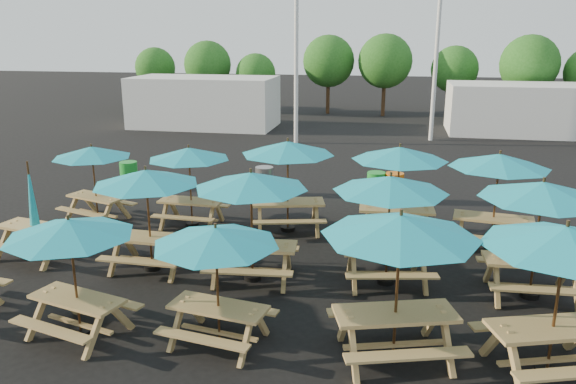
% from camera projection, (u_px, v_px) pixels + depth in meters
% --- Properties ---
extents(ground, '(120.00, 120.00, 0.00)m').
position_uv_depth(ground, '(277.00, 251.00, 13.82)').
color(ground, black).
rests_on(ground, ground).
extents(picnic_unit_1, '(2.12, 1.93, 2.36)m').
position_uv_depth(picnic_unit_1, '(34.00, 219.00, 13.20)').
color(picnic_unit_1, '#A38348').
rests_on(picnic_unit_1, ground).
extents(picnic_unit_2, '(2.70, 2.70, 2.17)m').
position_uv_depth(picnic_unit_2, '(92.00, 156.00, 15.58)').
color(picnic_unit_2, '#A38348').
rests_on(picnic_unit_2, ground).
extents(picnic_unit_3, '(2.66, 2.66, 2.19)m').
position_uv_depth(picnic_unit_3, '(70.00, 234.00, 9.47)').
color(picnic_unit_3, '#A38348').
rests_on(picnic_unit_3, ground).
extents(picnic_unit_4, '(2.40, 2.40, 2.35)m').
position_uv_depth(picnic_unit_4, '(146.00, 182.00, 12.22)').
color(picnic_unit_4, '#A38348').
rests_on(picnic_unit_4, ground).
extents(picnic_unit_5, '(2.30, 2.30, 2.24)m').
position_uv_depth(picnic_unit_5, '(189.00, 157.00, 15.11)').
color(picnic_unit_5, '#A38348').
rests_on(picnic_unit_5, ground).
extents(picnic_unit_6, '(2.46, 2.46, 2.14)m').
position_uv_depth(picnic_unit_6, '(216.00, 242.00, 9.21)').
color(picnic_unit_6, '#A38348').
rests_on(picnic_unit_6, ground).
extents(picnic_unit_7, '(2.60, 2.60, 2.42)m').
position_uv_depth(picnic_unit_7, '(251.00, 186.00, 11.67)').
color(picnic_unit_7, '#A38348').
rests_on(picnic_unit_7, ground).
extents(picnic_unit_8, '(2.98, 2.98, 2.48)m').
position_uv_depth(picnic_unit_8, '(288.00, 152.00, 14.69)').
color(picnic_unit_8, '#A38348').
rests_on(picnic_unit_8, ground).
extents(picnic_unit_9, '(3.11, 3.11, 2.51)m').
position_uv_depth(picnic_unit_9, '(400.00, 233.00, 8.69)').
color(picnic_unit_9, '#A38348').
rests_on(picnic_unit_9, ground).
extents(picnic_unit_10, '(2.77, 2.77, 2.39)m').
position_uv_depth(picnic_unit_10, '(390.00, 189.00, 11.50)').
color(picnic_unit_10, '#A38348').
rests_on(picnic_unit_10, ground).
extents(picnic_unit_11, '(2.51, 2.51, 2.45)m').
position_uv_depth(picnic_unit_11, '(400.00, 158.00, 14.15)').
color(picnic_unit_11, '#A38348').
rests_on(picnic_unit_11, ground).
extents(picnic_unit_12, '(3.11, 3.11, 2.48)m').
position_uv_depth(picnic_unit_12, '(565.00, 245.00, 8.27)').
color(picnic_unit_12, '#A38348').
rests_on(picnic_unit_12, ground).
extents(picnic_unit_13, '(2.54, 2.54, 2.45)m').
position_uv_depth(picnic_unit_13, '(542.00, 196.00, 10.85)').
color(picnic_unit_13, '#A38348').
rests_on(picnic_unit_13, ground).
extents(picnic_unit_14, '(2.72, 2.72, 2.42)m').
position_uv_depth(picnic_unit_14, '(499.00, 165.00, 13.47)').
color(picnic_unit_14, '#A38348').
rests_on(picnic_unit_14, ground).
extents(waste_bin_0, '(0.59, 0.59, 0.95)m').
position_uv_depth(waste_bin_0, '(129.00, 175.00, 19.23)').
color(waste_bin_0, '#1B952D').
rests_on(waste_bin_0, ground).
extents(waste_bin_1, '(0.59, 0.59, 0.95)m').
position_uv_depth(waste_bin_1, '(264.00, 181.00, 18.49)').
color(waste_bin_1, gray).
rests_on(waste_bin_1, ground).
extents(waste_bin_2, '(0.59, 0.59, 0.95)m').
position_uv_depth(waste_bin_2, '(376.00, 187.00, 17.80)').
color(waste_bin_2, '#1B952D').
rests_on(waste_bin_2, ground).
extents(waste_bin_3, '(0.59, 0.59, 0.95)m').
position_uv_depth(waste_bin_3, '(394.00, 188.00, 17.70)').
color(waste_bin_3, '#D8630C').
rests_on(waste_bin_3, ground).
extents(mast_0, '(0.20, 0.20, 12.00)m').
position_uv_depth(mast_0, '(296.00, 14.00, 25.76)').
color(mast_0, silver).
rests_on(mast_0, ground).
extents(mast_1, '(0.20, 0.20, 12.00)m').
position_uv_depth(mast_1, '(439.00, 15.00, 26.48)').
color(mast_1, silver).
rests_on(mast_1, ground).
extents(event_tent_0, '(8.00, 4.00, 2.80)m').
position_uv_depth(event_tent_0, '(205.00, 102.00, 31.89)').
color(event_tent_0, silver).
rests_on(event_tent_0, ground).
extents(event_tent_1, '(7.00, 4.00, 2.60)m').
position_uv_depth(event_tent_1, '(516.00, 109.00, 29.78)').
color(event_tent_1, silver).
rests_on(event_tent_1, ground).
extents(tree_0, '(2.80, 2.80, 4.24)m').
position_uv_depth(tree_0, '(155.00, 68.00, 39.44)').
color(tree_0, '#382314').
rests_on(tree_0, ground).
extents(tree_1, '(3.11, 3.11, 4.72)m').
position_uv_depth(tree_1, '(208.00, 65.00, 37.30)').
color(tree_1, '#382314').
rests_on(tree_1, ground).
extents(tree_2, '(2.59, 2.59, 3.93)m').
position_uv_depth(tree_2, '(256.00, 74.00, 36.60)').
color(tree_2, '#382314').
rests_on(tree_2, ground).
extents(tree_3, '(3.36, 3.36, 5.09)m').
position_uv_depth(tree_3, '(329.00, 61.00, 36.55)').
color(tree_3, '#382314').
rests_on(tree_3, ground).
extents(tree_4, '(3.41, 3.41, 5.17)m').
position_uv_depth(tree_4, '(385.00, 61.00, 35.44)').
color(tree_4, '#382314').
rests_on(tree_4, ground).
extents(tree_5, '(2.94, 2.94, 4.45)m').
position_uv_depth(tree_5, '(455.00, 69.00, 35.19)').
color(tree_5, '#382314').
rests_on(tree_5, ground).
extents(tree_6, '(3.38, 3.38, 5.13)m').
position_uv_depth(tree_6, '(529.00, 64.00, 32.66)').
color(tree_6, '#382314').
rests_on(tree_6, ground).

